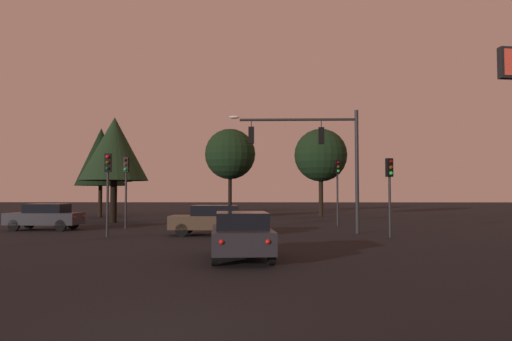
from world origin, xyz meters
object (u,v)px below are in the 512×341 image
(tree_center_horizon, at_px, (321,155))
(traffic_light_corner_left, at_px, (126,178))
(traffic_light_far_side, at_px, (390,181))
(tree_lot_edge, at_px, (114,149))
(car_crossing_left, at_px, (213,220))
(traffic_signal_mast_arm, at_px, (318,148))
(tree_right_cluster, at_px, (101,157))
(traffic_light_median, at_px, (108,178))
(car_crossing_right, at_px, (45,216))
(traffic_light_corner_right, at_px, (337,179))
(tree_behind_sign, at_px, (230,154))
(tree_left_far, at_px, (114,165))
(car_nearside_lane, at_px, (241,235))

(tree_center_horizon, bearing_deg, traffic_light_corner_left, -129.49)
(traffic_light_far_side, height_order, tree_lot_edge, tree_lot_edge)
(car_crossing_left, bearing_deg, tree_lot_edge, 128.75)
(traffic_signal_mast_arm, distance_m, tree_right_cluster, 24.57)
(traffic_light_median, xyz_separation_m, traffic_light_far_side, (13.73, 0.09, -0.17))
(car_crossing_right, distance_m, tree_lot_edge, 8.64)
(traffic_signal_mast_arm, relative_size, tree_lot_edge, 0.90)
(traffic_light_corner_right, bearing_deg, car_crossing_right, -167.25)
(traffic_light_median, height_order, tree_behind_sign, tree_behind_sign)
(traffic_signal_mast_arm, height_order, tree_right_cluster, tree_right_cluster)
(car_crossing_right, xyz_separation_m, tree_lot_edge, (1.74, 7.13, 4.56))
(traffic_light_corner_left, distance_m, traffic_light_median, 5.21)
(traffic_light_corner_right, xyz_separation_m, tree_left_far, (-19.93, 16.42, 1.93))
(tree_behind_sign, relative_size, tree_left_far, 1.29)
(tree_lot_edge, bearing_deg, traffic_light_far_side, -33.97)
(car_crossing_right, xyz_separation_m, tree_right_cluster, (-1.96, 15.08, 4.59))
(traffic_signal_mast_arm, bearing_deg, tree_lot_edge, 146.50)
(traffic_light_corner_right, relative_size, tree_right_cluster, 0.54)
(tree_center_horizon, bearing_deg, tree_right_cluster, -174.51)
(tree_behind_sign, bearing_deg, tree_left_far, -172.47)
(tree_left_far, bearing_deg, traffic_signal_mast_arm, -51.19)
(traffic_light_far_side, bearing_deg, traffic_light_corner_right, 98.87)
(tree_lot_edge, bearing_deg, tree_center_horizon, 31.41)
(traffic_light_median, height_order, car_crossing_right, traffic_light_median)
(car_crossing_left, bearing_deg, tree_behind_sign, 92.26)
(traffic_light_far_side, bearing_deg, car_crossing_right, 166.92)
(traffic_signal_mast_arm, height_order, traffic_light_corner_left, traffic_signal_mast_arm)
(tree_right_cluster, bearing_deg, tree_lot_edge, -65.06)
(traffic_signal_mast_arm, xyz_separation_m, tree_lot_edge, (-13.88, 9.19, 0.78))
(tree_right_cluster, bearing_deg, traffic_light_corner_left, -65.86)
(tree_right_cluster, bearing_deg, traffic_light_corner_right, -29.74)
(traffic_signal_mast_arm, height_order, car_crossing_right, traffic_signal_mast_arm)
(traffic_light_median, bearing_deg, car_crossing_right, 138.73)
(traffic_light_median, relative_size, car_crossing_right, 0.97)
(tree_behind_sign, bearing_deg, traffic_light_median, -98.70)
(traffic_light_corner_right, height_order, tree_center_horizon, tree_center_horizon)
(traffic_light_median, distance_m, tree_right_cluster, 20.92)
(tree_behind_sign, bearing_deg, traffic_light_corner_left, -102.35)
(car_crossing_right, bearing_deg, traffic_light_corner_left, 9.10)
(traffic_light_median, bearing_deg, tree_center_horizon, 59.16)
(traffic_light_far_side, distance_m, tree_lot_edge, 20.75)
(traffic_light_corner_left, bearing_deg, tree_center_horizon, 50.51)
(traffic_signal_mast_arm, xyz_separation_m, tree_center_horizon, (2.27, 19.05, 1.07))
(traffic_light_corner_left, xyz_separation_m, tree_left_far, (-6.91, 19.66, 1.95))
(traffic_light_corner_right, distance_m, tree_right_cluster, 22.54)
(traffic_light_far_side, relative_size, car_crossing_right, 0.91)
(traffic_light_corner_left, xyz_separation_m, car_nearside_lane, (7.54, -12.99, -2.24))
(traffic_light_median, height_order, tree_center_horizon, tree_center_horizon)
(car_crossing_left, bearing_deg, tree_center_horizon, 69.04)
(traffic_signal_mast_arm, xyz_separation_m, traffic_light_median, (-10.54, -2.40, -1.68))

